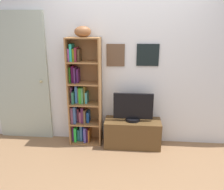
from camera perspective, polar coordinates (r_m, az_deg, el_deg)
ground at (r=3.03m, az=2.49°, el=-21.07°), size 5.20×5.20×0.04m
back_wall at (r=3.55m, az=3.65°, el=8.14°), size 4.80×0.08×2.60m
bookshelf at (r=3.63m, az=-7.45°, el=-0.68°), size 0.50×0.28×1.68m
football at (r=3.42m, az=-7.30°, el=15.39°), size 0.28×0.24×0.16m
tv_stand at (r=3.67m, az=5.11°, el=-9.42°), size 0.87×0.37×0.43m
television at (r=3.51m, az=5.29°, el=-3.18°), size 0.60×0.22×0.44m
door at (r=3.97m, az=-21.69°, el=3.94°), size 0.90×0.09×2.06m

